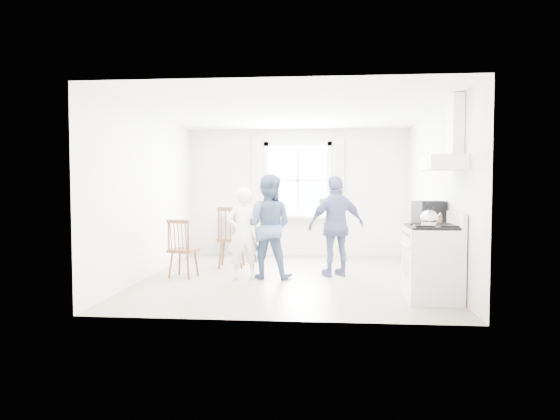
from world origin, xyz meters
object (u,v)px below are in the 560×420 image
at_px(gas_stove, 432,262).
at_px(person_mid, 268,226).
at_px(low_cabinet, 427,257).
at_px(windsor_chair_a, 231,230).
at_px(person_left, 243,234).
at_px(stereo_stack, 429,213).
at_px(windsor_chair_b, 180,242).
at_px(person_right, 336,226).

height_order(gas_stove, person_mid, person_mid).
relative_size(gas_stove, low_cabinet, 1.24).
distance_m(low_cabinet, windsor_chair_a, 3.40).
bearing_deg(person_left, windsor_chair_a, -89.10).
bearing_deg(gas_stove, person_left, 156.58).
height_order(low_cabinet, person_mid, person_mid).
height_order(stereo_stack, person_mid, person_mid).
relative_size(gas_stove, stereo_stack, 2.44).
relative_size(stereo_stack, person_left, 0.32).
bearing_deg(gas_stove, windsor_chair_b, 162.26).
xyz_separation_m(gas_stove, person_right, (-1.17, 1.55, 0.32)).
height_order(low_cabinet, person_right, person_right).
xyz_separation_m(stereo_stack, windsor_chair_b, (-3.70, 0.47, -0.50)).
bearing_deg(low_cabinet, person_mid, 165.42).
bearing_deg(windsor_chair_a, stereo_stack, -25.31).
bearing_deg(person_right, gas_stove, 104.55).
distance_m(low_cabinet, person_right, 1.55).
bearing_deg(gas_stove, person_right, 127.07).
bearing_deg(person_right, person_mid, -9.32).
bearing_deg(person_left, person_right, 176.43).
bearing_deg(stereo_stack, person_right, 145.56).
bearing_deg(low_cabinet, person_left, 170.86).
relative_size(person_left, person_right, 0.88).
xyz_separation_m(gas_stove, person_left, (-2.61, 1.13, 0.22)).
distance_m(gas_stove, low_cabinet, 0.70).
height_order(low_cabinet, stereo_stack, stereo_stack).
bearing_deg(windsor_chair_a, windsor_chair_b, -121.47).
bearing_deg(person_mid, gas_stove, 155.72).
relative_size(low_cabinet, stereo_stack, 1.96).
bearing_deg(windsor_chair_a, person_left, -69.09).
bearing_deg(person_right, person_left, -6.08).
bearing_deg(person_right, stereo_stack, 123.05).
bearing_deg(low_cabinet, stereo_stack, -31.34).
height_order(gas_stove, windsor_chair_a, gas_stove).
xyz_separation_m(windsor_chair_a, person_left, (0.39, -1.02, 0.05)).
relative_size(low_cabinet, person_right, 0.56).
height_order(gas_stove, stereo_stack, stereo_stack).
bearing_deg(windsor_chair_b, low_cabinet, -7.04).
height_order(stereo_stack, person_right, person_right).
xyz_separation_m(low_cabinet, windsor_chair_a, (-3.07, 1.45, 0.21)).
relative_size(low_cabinet, windsor_chair_a, 0.83).
relative_size(gas_stove, person_right, 0.69).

